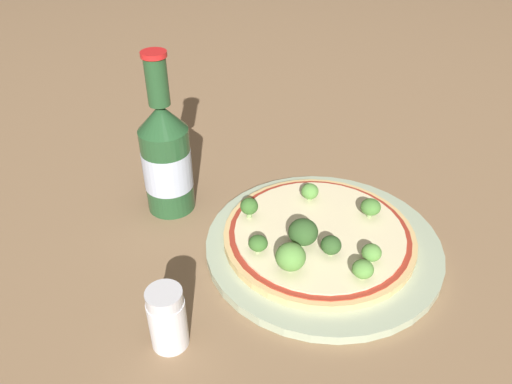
{
  "coord_description": "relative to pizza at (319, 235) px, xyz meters",
  "views": [
    {
      "loc": [
        -0.46,
        -0.12,
        0.43
      ],
      "look_at": [
        0.02,
        0.08,
        0.06
      ],
      "focal_mm": 35.0,
      "sensor_mm": 36.0,
      "label": 1
    }
  ],
  "objects": [
    {
      "name": "broccoli_floret_4",
      "position": [
        -0.06,
        0.06,
        0.02
      ],
      "size": [
        0.02,
        0.02,
        0.02
      ],
      "color": "#89A866",
      "rests_on": "pizza"
    },
    {
      "name": "plate",
      "position": [
        -0.0,
        -0.01,
        -0.01
      ],
      "size": [
        0.3,
        0.3,
        0.01
      ],
      "color": "#A3B293",
      "rests_on": "ground_plane"
    },
    {
      "name": "broccoli_floret_6",
      "position": [
        0.05,
        -0.05,
        0.02
      ],
      "size": [
        0.03,
        0.03,
        0.03
      ],
      "color": "#89A866",
      "rests_on": "pizza"
    },
    {
      "name": "broccoli_floret_7",
      "position": [
        -0.01,
        0.09,
        0.02
      ],
      "size": [
        0.02,
        0.02,
        0.03
      ],
      "color": "#89A866",
      "rests_on": "pizza"
    },
    {
      "name": "pepper_shaker",
      "position": [
        -0.2,
        0.1,
        0.02
      ],
      "size": [
        0.04,
        0.04,
        0.07
      ],
      "color": "silver",
      "rests_on": "ground_plane"
    },
    {
      "name": "pizza",
      "position": [
        0.0,
        0.0,
        0.0
      ],
      "size": [
        0.24,
        0.24,
        0.01
      ],
      "color": "tan",
      "rests_on": "plate"
    },
    {
      "name": "broccoli_floret_1",
      "position": [
        0.06,
        0.03,
        0.02
      ],
      "size": [
        0.02,
        0.02,
        0.02
      ],
      "color": "#89A866",
      "rests_on": "pizza"
    },
    {
      "name": "broccoli_floret_3",
      "position": [
        -0.03,
        -0.07,
        0.02
      ],
      "size": [
        0.02,
        0.02,
        0.02
      ],
      "color": "#89A866",
      "rests_on": "pizza"
    },
    {
      "name": "beer_bottle",
      "position": [
        0.0,
        0.22,
        0.06
      ],
      "size": [
        0.07,
        0.07,
        0.23
      ],
      "color": "#234C28",
      "rests_on": "ground_plane"
    },
    {
      "name": "broccoli_floret_2",
      "position": [
        -0.06,
        -0.07,
        0.02
      ],
      "size": [
        0.02,
        0.02,
        0.02
      ],
      "color": "#89A866",
      "rests_on": "pizza"
    },
    {
      "name": "ground_plane",
      "position": [
        -0.02,
        0.01,
        -0.02
      ],
      "size": [
        3.0,
        3.0,
        0.0
      ],
      "primitive_type": "plane",
      "color": "#846647"
    },
    {
      "name": "broccoli_floret_0",
      "position": [
        -0.04,
        -0.02,
        0.02
      ],
      "size": [
        0.02,
        0.02,
        0.02
      ],
      "color": "#89A866",
      "rests_on": "pizza"
    },
    {
      "name": "broccoli_floret_8",
      "position": [
        -0.03,
        0.01,
        0.03
      ],
      "size": [
        0.04,
        0.04,
        0.04
      ],
      "color": "#89A866",
      "rests_on": "pizza"
    },
    {
      "name": "broccoli_floret_5",
      "position": [
        -0.08,
        0.01,
        0.03
      ],
      "size": [
        0.03,
        0.03,
        0.04
      ],
      "color": "#89A866",
      "rests_on": "pizza"
    }
  ]
}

